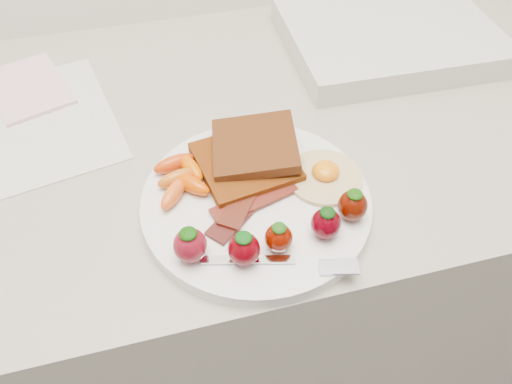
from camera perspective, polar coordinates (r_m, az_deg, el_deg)
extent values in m
cube|color=gray|center=(1.06, -3.83, -11.21)|extent=(2.00, 0.60, 0.90)
cylinder|color=white|center=(0.59, 0.00, -1.23)|extent=(0.27, 0.27, 0.02)
cube|color=#461D09|center=(0.61, -1.21, 3.34)|extent=(0.13, 0.13, 0.01)
cube|color=#321C08|center=(0.61, -0.14, 5.33)|extent=(0.12, 0.12, 0.02)
cylinder|color=#F7E4BD|center=(0.61, 7.82, 1.68)|extent=(0.09, 0.09, 0.01)
ellipsoid|color=orange|center=(0.60, 7.98, 2.41)|extent=(0.03, 0.03, 0.02)
cube|color=black|center=(0.57, -1.55, -1.97)|extent=(0.10, 0.09, 0.00)
cube|color=#470608|center=(0.57, -0.19, -0.94)|extent=(0.11, 0.05, 0.00)
cube|color=black|center=(0.58, -1.21, -0.24)|extent=(0.08, 0.10, 0.00)
ellipsoid|color=#C55F15|center=(0.60, -8.97, 1.59)|extent=(0.05, 0.03, 0.02)
ellipsoid|color=#D94A00|center=(0.59, -7.58, 0.95)|extent=(0.05, 0.05, 0.02)
ellipsoid|color=#E85919|center=(0.58, -9.40, -0.16)|extent=(0.05, 0.05, 0.02)
ellipsoid|color=#E86100|center=(0.61, -7.50, 2.82)|extent=(0.03, 0.05, 0.02)
ellipsoid|color=#CA3C0B|center=(0.62, -9.35, 3.25)|extent=(0.06, 0.03, 0.02)
ellipsoid|color=maroon|center=(0.52, -7.54, -6.07)|extent=(0.04, 0.04, 0.04)
ellipsoid|color=#0D4105|center=(0.50, -7.77, -4.72)|extent=(0.02, 0.02, 0.01)
ellipsoid|color=#560008|center=(0.51, -1.39, -6.53)|extent=(0.03, 0.03, 0.04)
ellipsoid|color=#09470C|center=(0.50, -1.43, -5.25)|extent=(0.02, 0.02, 0.01)
ellipsoid|color=#590B00|center=(0.53, 2.59, -5.27)|extent=(0.03, 0.03, 0.03)
ellipsoid|color=#194A0E|center=(0.51, 2.66, -4.12)|extent=(0.02, 0.02, 0.01)
ellipsoid|color=#4C000A|center=(0.54, 7.98, -3.60)|extent=(0.03, 0.03, 0.04)
ellipsoid|color=black|center=(0.53, 8.19, -2.34)|extent=(0.02, 0.02, 0.01)
ellipsoid|color=#470B01|center=(0.56, 10.97, -1.54)|extent=(0.03, 0.03, 0.04)
ellipsoid|color=#154806|center=(0.55, 11.25, -0.25)|extent=(0.02, 0.02, 0.01)
cube|color=silver|center=(0.53, -0.92, -7.73)|extent=(0.10, 0.03, 0.00)
cube|color=silver|center=(0.53, 9.49, -8.42)|extent=(0.04, 0.03, 0.00)
cube|color=silver|center=(0.77, -23.31, 7.35)|extent=(0.24, 0.29, 0.00)
cube|color=beige|center=(0.84, -24.59, 10.83)|extent=(0.14, 0.17, 0.01)
cube|color=silver|center=(0.88, 14.90, 16.91)|extent=(0.34, 0.27, 0.04)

